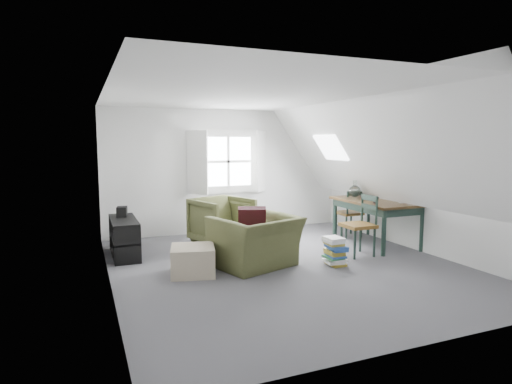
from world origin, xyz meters
name	(u,v)px	position (x,y,z in m)	size (l,w,h in m)	color
floor	(286,266)	(0.00, 0.00, 0.00)	(5.50, 5.50, 0.00)	#4D4D52
ceiling	(288,96)	(0.00, 0.00, 2.50)	(5.50, 5.50, 0.00)	white
wall_back	(228,171)	(0.00, 2.75, 1.25)	(5.00, 5.00, 0.00)	silver
wall_front	(427,211)	(0.00, -2.75, 1.25)	(5.00, 5.00, 0.00)	silver
wall_left	(107,190)	(-2.50, 0.00, 1.25)	(5.50, 5.50, 0.00)	silver
wall_right	(420,178)	(2.50, 0.00, 1.25)	(5.50, 5.50, 0.00)	silver
slope_left	(182,148)	(-1.55, 0.00, 1.78)	(5.50, 5.50, 0.00)	white
slope_right	(375,147)	(1.55, 0.00, 1.78)	(5.50, 5.50, 0.00)	white
dormer_window	(229,162)	(0.00, 2.68, 1.45)	(1.71, 0.35, 1.30)	white
skylight	(331,148)	(1.55, 1.30, 1.75)	(0.55, 0.75, 0.04)	white
armchair_near	(256,266)	(-0.44, 0.16, 0.00)	(1.16, 1.01, 0.75)	#454A25
armchair_far	(222,244)	(-0.47, 1.67, 0.00)	(0.92, 0.95, 0.86)	#454A25
throw_pillow	(252,220)	(-0.44, 0.31, 0.67)	(0.42, 0.12, 0.42)	#340E15
ottoman	(193,260)	(-1.40, 0.13, 0.20)	(0.60, 0.60, 0.40)	tan
dining_table	(376,206)	(2.10, 0.62, 0.70)	(0.97, 1.62, 0.81)	#34220E
demijohn	(355,191)	(1.95, 1.07, 0.94)	(0.22, 0.22, 0.31)	silver
vase_twigs	(363,190)	(2.20, 1.17, 0.93)	(0.07, 0.08, 0.55)	black
cup	(376,203)	(1.85, 0.32, 0.81)	(0.11, 0.11, 0.10)	black
paper_box	(403,202)	(2.30, 0.17, 0.83)	(0.12, 0.08, 0.04)	white
dining_chair_far	(350,212)	(2.04, 1.32, 0.48)	(0.43, 0.43, 0.92)	brown
dining_chair_near	(360,224)	(1.39, 0.10, 0.52)	(0.46, 0.46, 0.99)	brown
media_shelf	(124,240)	(-2.19, 1.49, 0.27)	(0.40, 1.19, 0.61)	black
electronics_box	(122,212)	(-2.19, 1.78, 0.68)	(0.16, 0.22, 0.18)	black
magazine_stack	(335,251)	(0.70, -0.24, 0.21)	(0.32, 0.38, 0.42)	#B29933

